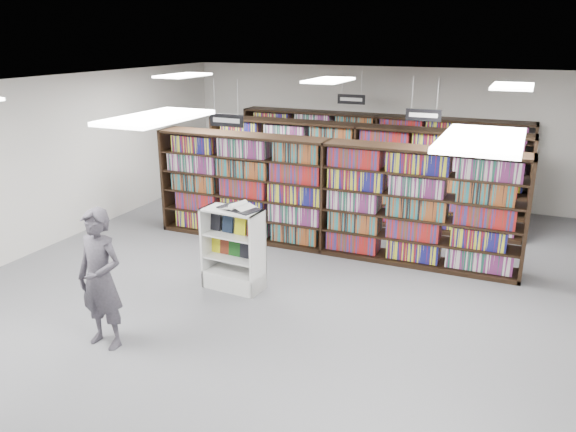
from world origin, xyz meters
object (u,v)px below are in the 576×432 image
at_px(bookshelf_row_near, 326,197).
at_px(shopper, 101,279).
at_px(open_book, 239,207).
at_px(endcap_display, 235,261).

bearing_deg(bookshelf_row_near, shopper, -108.79).
distance_m(open_book, shopper, 2.44).
distance_m(bookshelf_row_near, open_book, 2.26).
relative_size(bookshelf_row_near, shopper, 3.73).
xyz_separation_m(endcap_display, open_book, (0.09, 0.03, 0.91)).
height_order(open_book, shopper, shopper).
bearing_deg(bookshelf_row_near, open_book, -108.05).
relative_size(bookshelf_row_near, open_book, 9.57).
relative_size(endcap_display, shopper, 0.71).
bearing_deg(open_book, endcap_display, -144.91).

